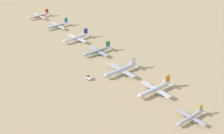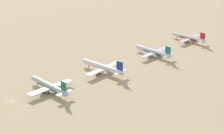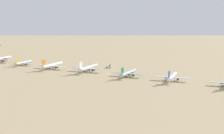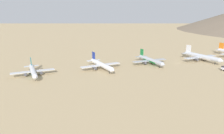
# 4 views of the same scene
# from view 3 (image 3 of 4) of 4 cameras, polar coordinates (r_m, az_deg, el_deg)

# --- Properties ---
(ground_plane) EXTENTS (2073.16, 2073.16, 0.00)m
(ground_plane) POSITION_cam_3_polar(r_m,az_deg,el_deg) (359.00, -0.57, -1.20)
(ground_plane) COLOR tan
(parked_jet_2) EXTENTS (42.10, 34.25, 12.13)m
(parked_jet_2) POSITION_cam_3_polar(r_m,az_deg,el_deg) (327.14, 10.29, -1.64)
(parked_jet_2) COLOR white
(parked_jet_2) RESTS_ON ground
(parked_jet_3) EXTENTS (40.58, 32.88, 11.73)m
(parked_jet_3) POSITION_cam_3_polar(r_m,az_deg,el_deg) (343.10, 2.83, -1.03)
(parked_jet_3) COLOR #B2B7C1
(parked_jet_3) RESTS_ON ground
(parked_jet_4) EXTENTS (46.19, 37.45, 13.34)m
(parked_jet_4) POSITION_cam_3_polar(r_m,az_deg,el_deg) (373.19, -4.13, -0.13)
(parked_jet_4) COLOR silver
(parked_jet_4) RESTS_ON ground
(parked_jet_5) EXTENTS (44.66, 36.19, 12.90)m
(parked_jet_5) POSITION_cam_3_polar(r_m,az_deg,el_deg) (397.92, -10.28, 0.31)
(parked_jet_5) COLOR silver
(parked_jet_5) RESTS_ON ground
(parked_jet_6) EXTENTS (34.56, 28.03, 9.98)m
(parked_jet_6) POSITION_cam_3_polar(r_m,az_deg,el_deg) (433.04, -15.01, 0.72)
(parked_jet_6) COLOR #B2B7C1
(parked_jet_6) RESTS_ON ground
(parked_jet_7) EXTENTS (46.24, 37.44, 13.37)m
(parked_jet_7) POSITION_cam_3_polar(r_m,az_deg,el_deg) (469.78, -18.80, 1.32)
(parked_jet_7) COLOR silver
(parked_jet_7) RESTS_ON ground
(service_truck) EXTENTS (2.74, 5.24, 3.90)m
(service_truck) POSITION_cam_3_polar(r_m,az_deg,el_deg) (397.70, -0.55, 0.12)
(service_truck) COLOR silver
(service_truck) RESTS_ON ground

